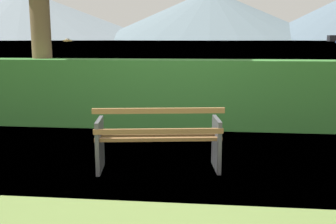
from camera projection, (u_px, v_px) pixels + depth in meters
name	position (u px, v px, depth m)	size (l,w,h in m)	color
ground_plane	(159.00, 169.00, 5.15)	(1400.00, 1400.00, 0.00)	olive
water_surface	(209.00, 41.00, 307.14)	(620.00, 620.00, 0.00)	#7A99A8
park_bench	(158.00, 139.00, 5.02)	(1.66, 0.79, 0.87)	olive
hedge_row	(175.00, 94.00, 7.53)	(11.30, 0.66, 1.30)	#387A33
fishing_boat_near	(68.00, 40.00, 255.93)	(3.63, 7.30, 1.94)	gold
distant_hills	(172.00, 14.00, 579.97)	(887.56, 412.72, 81.62)	gray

